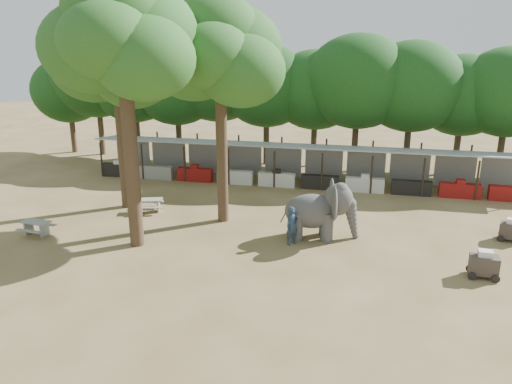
% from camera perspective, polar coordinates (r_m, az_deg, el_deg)
% --- Properties ---
extents(ground, '(100.00, 100.00, 0.00)m').
position_cam_1_polar(ground, '(20.45, -0.35, -9.59)').
color(ground, brown).
rests_on(ground, ground).
extents(vendor_stalls, '(28.00, 2.99, 2.80)m').
position_cam_1_polar(vendor_stalls, '(32.90, 5.10, 2.94)').
color(vendor_stalls, gray).
rests_on(vendor_stalls, ground).
extents(yard_tree_left, '(7.10, 6.90, 11.02)m').
position_cam_1_polar(yard_tree_left, '(28.31, -15.78, 14.48)').
color(yard_tree_left, '#332316').
rests_on(yard_tree_left, ground).
extents(yard_tree_center, '(7.10, 6.90, 12.04)m').
position_cam_1_polar(yard_tree_center, '(22.47, -15.14, 16.59)').
color(yard_tree_center, '#332316').
rests_on(yard_tree_center, ground).
extents(yard_tree_back, '(7.10, 6.90, 11.36)m').
position_cam_1_polar(yard_tree_back, '(25.08, -4.32, 15.57)').
color(yard_tree_back, '#332316').
rests_on(yard_tree_back, ground).
extents(backdrop_trees, '(46.46, 5.95, 8.33)m').
position_cam_1_polar(backdrop_trees, '(37.21, 6.38, 11.32)').
color(backdrop_trees, '#332316').
rests_on(backdrop_trees, ground).
extents(elephant, '(3.70, 2.77, 2.77)m').
position_cam_1_polar(elephant, '(23.91, 7.41, -2.10)').
color(elephant, '#3D3B3A').
rests_on(elephant, ground).
extents(handler, '(0.78, 0.78, 1.83)m').
position_cam_1_polar(handler, '(23.17, 4.14, -3.87)').
color(handler, '#26384C').
rests_on(handler, ground).
extents(picnic_table_near, '(1.52, 1.39, 0.71)m').
position_cam_1_polar(picnic_table_near, '(26.59, -23.82, -3.58)').
color(picnic_table_near, gray).
rests_on(picnic_table_near, ground).
extents(picnic_table_far, '(1.77, 1.68, 0.72)m').
position_cam_1_polar(picnic_table_far, '(28.21, -12.09, -1.29)').
color(picnic_table_far, gray).
rests_on(picnic_table_far, ground).
extents(cart_front, '(1.24, 0.85, 1.17)m').
position_cam_1_polar(cart_front, '(22.08, 24.60, -7.52)').
color(cart_front, '#332924').
rests_on(cart_front, ground).
extents(cart_back, '(1.31, 1.06, 1.11)m').
position_cam_1_polar(cart_back, '(26.51, 27.19, -3.89)').
color(cart_back, '#332924').
rests_on(cart_back, ground).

